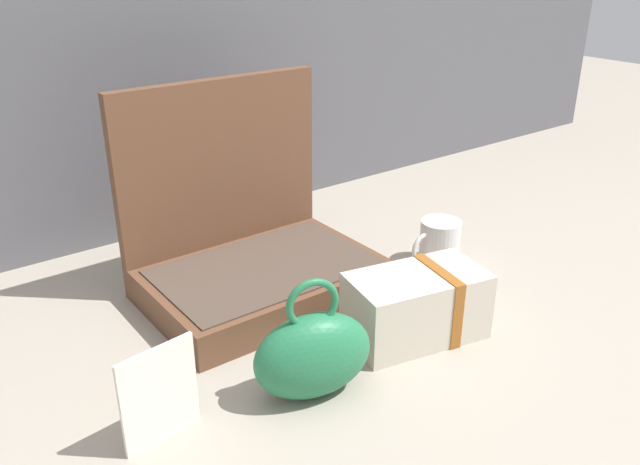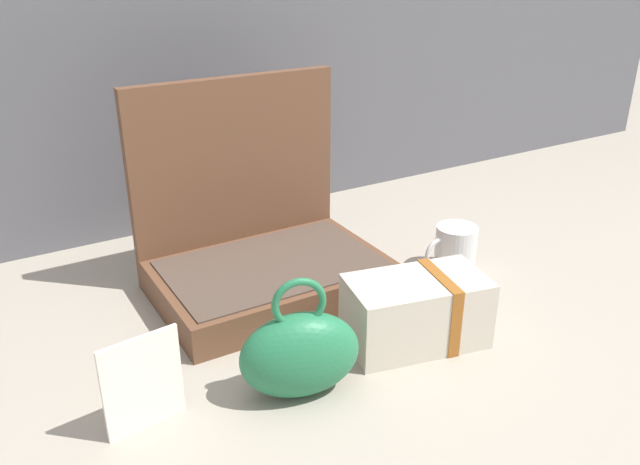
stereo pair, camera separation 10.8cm
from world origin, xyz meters
name	(u,v)px [view 2 (the right image)]	position (x,y,z in m)	size (l,w,h in m)	color
ground_plane	(322,322)	(0.00, 0.00, 0.00)	(6.00, 6.00, 0.00)	#9E9384
open_suitcase	(260,244)	(-0.03, 0.19, 0.09)	(0.43, 0.31, 0.40)	brown
teal_pouch_handbag	(300,353)	(-0.13, -0.16, 0.07)	(0.20, 0.13, 0.20)	#237247
cream_toiletry_bag	(418,311)	(0.11, -0.13, 0.06)	(0.25, 0.17, 0.12)	beige
coffee_mug	(455,248)	(0.35, 0.04, 0.05)	(0.12, 0.09, 0.09)	silver
info_card_left	(143,383)	(-0.35, -0.11, 0.07)	(0.12, 0.01, 0.15)	white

